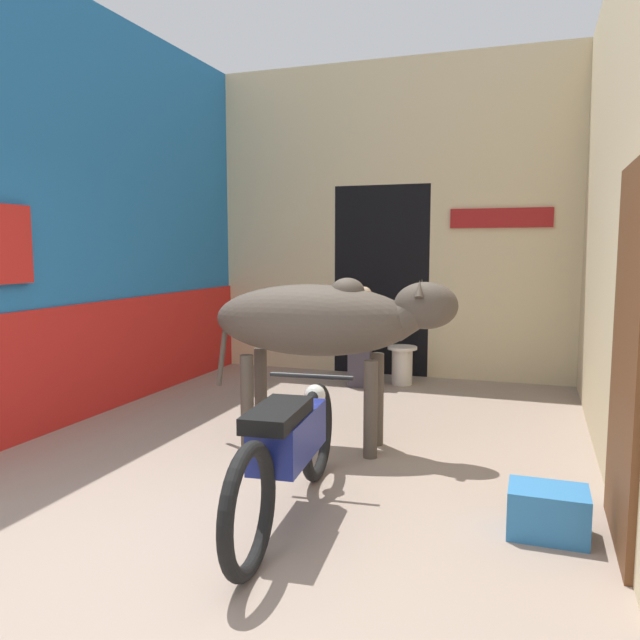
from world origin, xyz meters
TOP-DOWN VIEW (x-y plane):
  - ground_plane at (0.00, 0.00)m, footprint 30.00×30.00m
  - wall_left_shopfront at (-2.37, 2.52)m, footprint 0.25×5.06m
  - wall_back_with_doorway at (-0.04, 5.33)m, footprint 4.58×0.93m
  - wall_right_with_door at (2.38, 2.48)m, footprint 0.22×5.06m
  - cow at (0.18, 1.96)m, footprint 2.02×0.76m
  - motorcycle_near at (0.42, 0.57)m, footprint 0.58×2.05m
  - shopkeeper_seated at (-0.14, 4.32)m, footprint 0.38×0.33m
  - plastic_stool at (0.30, 4.53)m, footprint 0.35×0.35m
  - crate at (1.90, 0.86)m, footprint 0.44×0.32m

SIDE VIEW (x-z plane):
  - ground_plane at x=0.00m, z-range 0.00..0.00m
  - crate at x=1.90m, z-range 0.00..0.28m
  - plastic_stool at x=0.30m, z-range 0.02..0.48m
  - motorcycle_near at x=0.42m, z-range 0.06..0.85m
  - shopkeeper_seated at x=-0.14m, z-range 0.03..1.22m
  - cow at x=0.18m, z-range 0.33..1.75m
  - wall_back_with_doorway at x=-0.04m, z-range -0.31..3.67m
  - wall_left_shopfront at x=-2.37m, z-range -0.07..3.91m
  - wall_right_with_door at x=2.38m, z-range -0.03..3.95m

